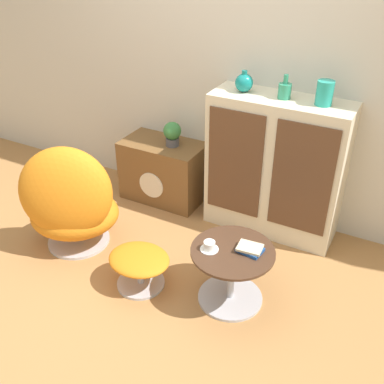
# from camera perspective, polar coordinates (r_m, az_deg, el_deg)

# --- Properties ---
(ground_plane) EXTENTS (12.00, 12.00, 0.00)m
(ground_plane) POSITION_cam_1_polar(r_m,az_deg,el_deg) (3.24, -6.73, -12.08)
(ground_plane) COLOR #A87542
(wall_back) EXTENTS (6.40, 0.06, 2.60)m
(wall_back) POSITION_cam_1_polar(r_m,az_deg,el_deg) (3.66, 4.48, 16.79)
(wall_back) COLOR beige
(wall_back) RESTS_ON ground_plane
(sideboard) EXTENTS (1.04, 0.39, 1.12)m
(sideboard) POSITION_cam_1_polar(r_m,az_deg,el_deg) (3.56, 10.48, 3.09)
(sideboard) COLOR beige
(sideboard) RESTS_ON ground_plane
(tv_console) EXTENTS (0.72, 0.42, 0.55)m
(tv_console) POSITION_cam_1_polar(r_m,az_deg,el_deg) (4.06, -3.64, 2.71)
(tv_console) COLOR brown
(tv_console) RESTS_ON ground_plane
(egg_chair) EXTENTS (0.89, 0.87, 0.90)m
(egg_chair) POSITION_cam_1_polar(r_m,az_deg,el_deg) (3.47, -15.17, -1.50)
(egg_chair) COLOR #B7B7BC
(egg_chair) RESTS_ON ground_plane
(ottoman) EXTENTS (0.44, 0.37, 0.27)m
(ottoman) POSITION_cam_1_polar(r_m,az_deg,el_deg) (3.15, -6.70, -8.91)
(ottoman) COLOR #B7B7BC
(ottoman) RESTS_ON ground_plane
(coffee_table) EXTENTS (0.54, 0.54, 0.42)m
(coffee_table) POSITION_cam_1_polar(r_m,az_deg,el_deg) (3.00, 5.04, -10.04)
(coffee_table) COLOR #B7B7BC
(coffee_table) RESTS_ON ground_plane
(vase_leftmost) EXTENTS (0.13, 0.13, 0.16)m
(vase_leftmost) POSITION_cam_1_polar(r_m,az_deg,el_deg) (3.41, 6.63, 13.64)
(vase_leftmost) COLOR #147A75
(vase_leftmost) RESTS_ON sideboard
(vase_inner_left) EXTENTS (0.09, 0.09, 0.17)m
(vase_inner_left) POSITION_cam_1_polar(r_m,az_deg,el_deg) (3.32, 11.69, 12.53)
(vase_inner_left) COLOR #2D8E6B
(vase_inner_left) RESTS_ON sideboard
(vase_inner_right) EXTENTS (0.12, 0.12, 0.17)m
(vase_inner_right) POSITION_cam_1_polar(r_m,az_deg,el_deg) (3.25, 16.50, 11.96)
(vase_inner_right) COLOR teal
(vase_inner_right) RESTS_ON sideboard
(potted_plant) EXTENTS (0.15, 0.15, 0.21)m
(potted_plant) POSITION_cam_1_polar(r_m,az_deg,el_deg) (3.84, -2.52, 7.48)
(potted_plant) COLOR #4C4C51
(potted_plant) RESTS_ON tv_console
(teacup) EXTENTS (0.12, 0.12, 0.06)m
(teacup) POSITION_cam_1_polar(r_m,az_deg,el_deg) (2.87, 2.22, -6.92)
(teacup) COLOR white
(teacup) RESTS_ON coffee_table
(book_stack) EXTENTS (0.17, 0.14, 0.04)m
(book_stack) POSITION_cam_1_polar(r_m,az_deg,el_deg) (2.88, 7.37, -7.17)
(book_stack) COLOR #1E478C
(book_stack) RESTS_ON coffee_table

